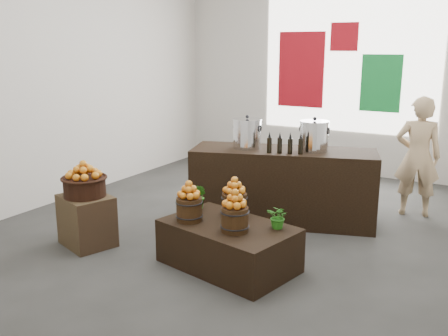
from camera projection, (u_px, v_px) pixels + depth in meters
The scene contains 23 objects.
ground at pixel (243, 225), 6.69m from camera, with size 7.00×7.00×0.00m, color #3A3A38.
back_wall at pixel (333, 65), 9.16m from camera, with size 6.00×0.04×4.00m, color beige.
back_opening at pixel (348, 65), 9.00m from camera, with size 3.20×0.02×2.40m, color white.
deco_red_left at pixel (301, 70), 9.45m from camera, with size 0.90×0.04×1.40m, color maroon.
deco_green_right at pixel (381, 83), 8.77m from camera, with size 0.70×0.04×1.00m, color #137F32.
deco_red_upper at pixel (344, 37), 8.92m from camera, with size 0.50×0.04×0.50m, color maroon.
crate at pixel (87, 220), 5.97m from camera, with size 0.61×0.50×0.61m, color #4F4125.
wicker_basket at pixel (85, 187), 5.87m from camera, with size 0.49×0.49×0.22m, color black.
apples_in_basket at pixel (83, 169), 5.82m from camera, with size 0.38×0.38×0.20m, color #940B04, non-canonical shape.
display_table at pixel (228, 245), 5.39m from camera, with size 1.40×0.86×0.48m, color black.
apple_bucket_front_left at pixel (189, 209), 5.42m from camera, with size 0.28×0.28×0.26m, color #38240F.
apples_in_bucket_front_left at pixel (189, 189), 5.37m from camera, with size 0.21×0.21×0.19m, color #940B04, non-canonical shape.
apple_bucket_front_right at pixel (235, 219), 5.10m from camera, with size 0.28×0.28×0.26m, color #38240F.
apples_in_bucket_front_right at pixel (235, 198), 5.05m from camera, with size 0.21×0.21×0.19m, color #940B04, non-canonical shape.
apple_bucket_rear at pixel (234, 205), 5.58m from camera, with size 0.28×0.28×0.26m, color #38240F.
apples_in_bucket_rear at pixel (234, 185), 5.52m from camera, with size 0.21×0.21×0.19m, color #940B04, non-canonical shape.
herb_garnish_right at pixel (279, 217), 5.18m from camera, with size 0.23×0.20×0.26m, color #226C16.
herb_garnish_left at pixel (200, 197), 5.80m from camera, with size 0.16×0.13×0.30m, color #226C16.
counter at pixel (283, 186), 6.75m from camera, with size 2.44×0.78×1.00m, color black.
stock_pot_left at pixel (247, 134), 6.69m from camera, with size 0.38×0.38×0.38m, color silver.
stock_pot_center at pixel (314, 137), 6.51m from camera, with size 0.38×0.38×0.38m, color silver.
oil_cruets at pixel (282, 143), 6.37m from camera, with size 0.35×0.07×0.28m, color black, non-canonical shape.
shopper at pixel (418, 157), 6.93m from camera, with size 0.61×0.40×1.69m, color tan.
Camera 1 is at (2.92, -5.60, 2.34)m, focal length 40.00 mm.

